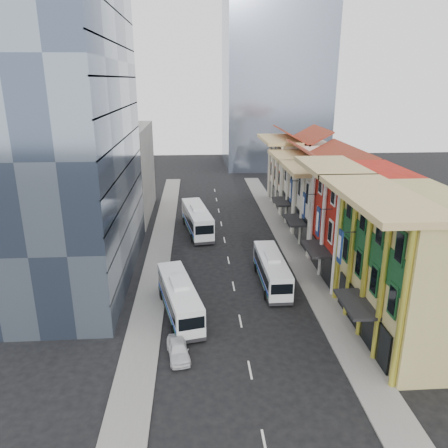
{
  "coord_description": "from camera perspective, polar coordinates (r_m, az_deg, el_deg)",
  "views": [
    {
      "loc": [
        -3.82,
        -26.46,
        20.76
      ],
      "look_at": [
        -0.56,
        21.61,
        4.75
      ],
      "focal_mm": 35.0,
      "sensor_mm": 36.0,
      "label": 1
    }
  ],
  "objects": [
    {
      "name": "shophouse_red",
      "position": [
        49.24,
        17.54,
        0.05
      ],
      "size": [
        8.0,
        10.0,
        12.0
      ],
      "primitive_type": "cube",
      "color": "#B01F13",
      "rests_on": "ground"
    },
    {
      "name": "bus_left_near",
      "position": [
        40.88,
        -5.86,
        -9.5
      ],
      "size": [
        4.76,
        10.94,
        3.42
      ],
      "primitive_type": null,
      "rotation": [
        0.0,
        0.0,
        0.22
      ],
      "color": "silver",
      "rests_on": "ground"
    },
    {
      "name": "ground",
      "position": [
        33.85,
        3.64,
        -19.49
      ],
      "size": [
        200.0,
        200.0,
        0.0
      ],
      "primitive_type": "plane",
      "color": "black",
      "rests_on": "ground"
    },
    {
      "name": "shophouse_cream_near",
      "position": [
        58.06,
        14.16,
        2.06
      ],
      "size": [
        8.0,
        9.0,
        10.0
      ],
      "primitive_type": "cube",
      "color": "white",
      "rests_on": "ground"
    },
    {
      "name": "sidewalk_left",
      "position": [
        52.9,
        -8.67,
        -4.86
      ],
      "size": [
        3.0,
        90.0,
        0.15
      ],
      "primitive_type": "cube",
      "color": "slate",
      "rests_on": "ground"
    },
    {
      "name": "shophouse_tan",
      "position": [
        39.06,
        23.74,
        -5.48
      ],
      "size": [
        8.0,
        14.0,
        12.0
      ],
      "primitive_type": "cube",
      "color": "tan",
      "rests_on": "ground"
    },
    {
      "name": "shophouse_cream_far",
      "position": [
        76.17,
        9.8,
        6.55
      ],
      "size": [
        8.0,
        12.0,
        11.0
      ],
      "primitive_type": "cube",
      "color": "white",
      "rests_on": "ground"
    },
    {
      "name": "shophouse_cream_mid",
      "position": [
        66.38,
        11.85,
        4.25
      ],
      "size": [
        8.0,
        9.0,
        10.0
      ],
      "primitive_type": "cube",
      "color": "white",
      "rests_on": "ground"
    },
    {
      "name": "office_tower",
      "position": [
        47.68,
        -20.23,
        10.33
      ],
      "size": [
        12.0,
        26.0,
        30.0
      ],
      "primitive_type": "cube",
      "color": "#404E66",
      "rests_on": "ground"
    },
    {
      "name": "sidewalk_right",
      "position": [
        54.12,
        9.62,
        -4.37
      ],
      "size": [
        3.0,
        90.0,
        0.15
      ],
      "primitive_type": "cube",
      "color": "slate",
      "rests_on": "ground"
    },
    {
      "name": "bus_left_far",
      "position": [
        62.05,
        -3.54,
        0.67
      ],
      "size": [
        4.65,
        12.32,
        3.86
      ],
      "primitive_type": null,
      "rotation": [
        0.0,
        0.0,
        0.16
      ],
      "color": "silver",
      "rests_on": "ground"
    },
    {
      "name": "office_block_far",
      "position": [
        70.89,
        -13.79,
        6.66
      ],
      "size": [
        10.0,
        18.0,
        14.0
      ],
      "primitive_type": "cube",
      "color": "gray",
      "rests_on": "ground"
    },
    {
      "name": "sedan_left",
      "position": [
        35.72,
        -6.01,
        -15.97
      ],
      "size": [
        2.2,
        4.12,
        1.33
      ],
      "primitive_type": "imported",
      "rotation": [
        0.0,
        0.0,
        0.17
      ],
      "color": "silver",
      "rests_on": "ground"
    },
    {
      "name": "bus_right",
      "position": [
        46.59,
        6.25,
        -5.93
      ],
      "size": [
        2.57,
        10.44,
        3.34
      ],
      "primitive_type": null,
      "rotation": [
        0.0,
        0.0,
        0.01
      ],
      "color": "silver",
      "rests_on": "ground"
    }
  ]
}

